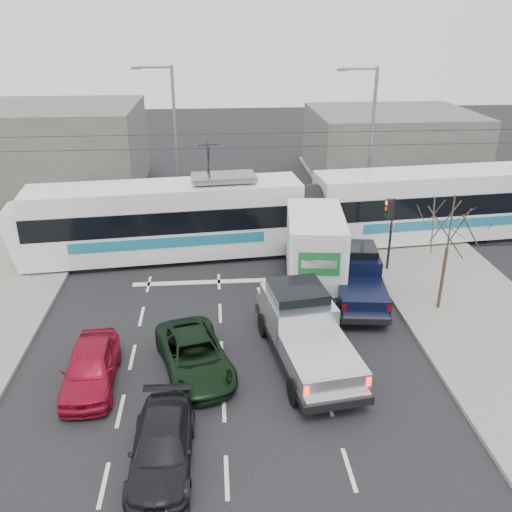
{
  "coord_description": "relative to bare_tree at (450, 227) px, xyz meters",
  "views": [
    {
      "loc": [
        -1.79,
        -17.1,
        11.49
      ],
      "look_at": [
        -0.03,
        4.81,
        1.8
      ],
      "focal_mm": 38.0,
      "sensor_mm": 36.0,
      "label": 1
    }
  ],
  "objects": [
    {
      "name": "street_lamp_far",
      "position": [
        -11.79,
        13.5,
        1.32
      ],
      "size": [
        2.38,
        0.25,
        9.0
      ],
      "color": "slate",
      "rests_on": "ground"
    },
    {
      "name": "silver_pickup",
      "position": [
        -6.32,
        -2.89,
        -2.59
      ],
      "size": [
        3.2,
        6.94,
        2.43
      ],
      "rotation": [
        0.0,
        0.0,
        0.14
      ],
      "color": "black",
      "rests_on": "ground"
    },
    {
      "name": "rails",
      "position": [
        -7.6,
        7.5,
        -3.78
      ],
      "size": [
        60.0,
        1.6,
        0.03
      ],
      "primitive_type": "cube",
      "color": "#33302D",
      "rests_on": "ground"
    },
    {
      "name": "dark_car",
      "position": [
        -11.06,
        -7.88,
        -3.18
      ],
      "size": [
        1.78,
        4.24,
        1.22
      ],
      "primitive_type": "imported",
      "rotation": [
        0.0,
        0.0,
        -0.02
      ],
      "color": "black",
      "rests_on": "ground"
    },
    {
      "name": "red_car",
      "position": [
        -13.74,
        -4.01,
        -3.09
      ],
      "size": [
        1.83,
        4.2,
        1.41
      ],
      "primitive_type": "imported",
      "rotation": [
        0.0,
        0.0,
        0.04
      ],
      "color": "maroon",
      "rests_on": "ground"
    },
    {
      "name": "tram",
      "position": [
        -4.53,
        7.34,
        -1.73
      ],
      "size": [
        28.63,
        5.65,
        5.81
      ],
      "rotation": [
        0.0,
        0.0,
        0.1
      ],
      "color": "white",
      "rests_on": "ground"
    },
    {
      "name": "green_car",
      "position": [
        -10.26,
        -3.52,
        -3.14
      ],
      "size": [
        3.24,
        5.05,
        1.3
      ],
      "primitive_type": "imported",
      "rotation": [
        0.0,
        0.0,
        0.25
      ],
      "color": "black",
      "rests_on": "ground"
    },
    {
      "name": "building_right",
      "position": [
        4.4,
        21.5,
        -1.29
      ],
      "size": [
        12.0,
        10.0,
        5.0
      ],
      "primitive_type": "cube",
      "color": "slate",
      "rests_on": "ground"
    },
    {
      "name": "navy_pickup",
      "position": [
        -3.25,
        1.3,
        -2.68
      ],
      "size": [
        2.61,
        5.57,
        2.26
      ],
      "rotation": [
        0.0,
        0.0,
        -0.12
      ],
      "color": "black",
      "rests_on": "ground"
    },
    {
      "name": "street_lamp_near",
      "position": [
        -0.29,
        11.5,
        1.32
      ],
      "size": [
        2.38,
        0.25,
        9.0
      ],
      "color": "slate",
      "rests_on": "ground"
    },
    {
      "name": "ground",
      "position": [
        -7.6,
        -2.5,
        -3.79
      ],
      "size": [
        120.0,
        120.0,
        0.0
      ],
      "primitive_type": "plane",
      "color": "black",
      "rests_on": "ground"
    },
    {
      "name": "catenary",
      "position": [
        -7.6,
        7.5,
        0.09
      ],
      "size": [
        60.0,
        0.2,
        7.0
      ],
      "color": "black",
      "rests_on": "ground"
    },
    {
      "name": "box_truck",
      "position": [
        -4.87,
        3.19,
        -2.04
      ],
      "size": [
        3.22,
        7.33,
        3.55
      ],
      "rotation": [
        0.0,
        0.0,
        -0.11
      ],
      "color": "black",
      "rests_on": "ground"
    },
    {
      "name": "sidewalk_right",
      "position": [
        1.4,
        -2.5,
        -3.72
      ],
      "size": [
        6.0,
        60.0,
        0.15
      ],
      "primitive_type": "cube",
      "color": "gray",
      "rests_on": "ground"
    },
    {
      "name": "traffic_signal",
      "position": [
        -1.13,
        4.0,
        -1.05
      ],
      "size": [
        0.44,
        0.44,
        3.6
      ],
      "color": "black",
      "rests_on": "ground"
    },
    {
      "name": "building_left",
      "position": [
        -21.6,
        19.5,
        -0.79
      ],
      "size": [
        14.0,
        10.0,
        6.0
      ],
      "primitive_type": "cube",
      "color": "slate",
      "rests_on": "ground"
    },
    {
      "name": "bare_tree",
      "position": [
        0.0,
        0.0,
        0.0
      ],
      "size": [
        2.4,
        2.4,
        5.0
      ],
      "color": "#47382B",
      "rests_on": "ground"
    }
  ]
}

